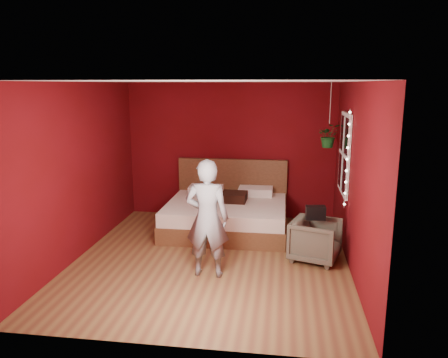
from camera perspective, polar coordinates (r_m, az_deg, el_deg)
floor at (r=6.65m, az=-1.66°, el=-10.41°), size 4.50×4.50×0.00m
room_walls at (r=6.20m, az=-1.75°, el=4.07°), size 4.04×4.54×2.62m
window at (r=7.08m, az=15.43°, el=3.20°), size 0.05×0.97×1.27m
fairy_lights at (r=6.57m, az=15.78°, el=2.50°), size 0.04×0.04×1.45m
bed at (r=7.85m, az=0.41°, el=-4.47°), size 2.10×1.78×1.15m
person at (r=5.86m, az=-2.21°, el=-5.18°), size 0.59×0.39×1.62m
armchair at (r=6.64m, az=11.88°, el=-7.83°), size 0.85×0.84×0.62m
handbag at (r=6.54m, az=11.87°, el=-4.33°), size 0.29×0.16×0.20m
throw_pillow at (r=7.76m, az=1.32°, el=-2.36°), size 0.45×0.45×0.16m
hanging_plant at (r=7.73m, az=13.53°, el=5.53°), size 0.41×0.37×1.11m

